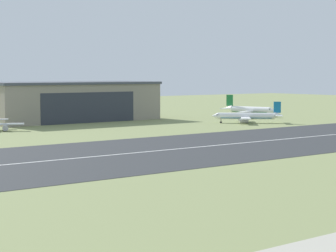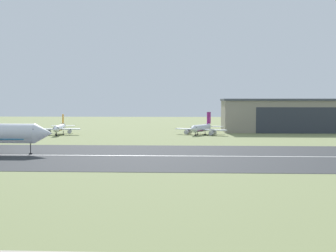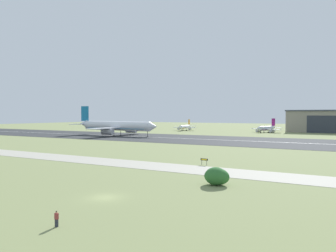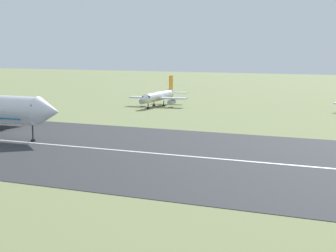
# 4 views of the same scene
# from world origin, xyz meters

# --- Properties ---
(airplane_parked_west) EXTENTS (17.03, 23.89, 8.27)m
(airplane_parked_west) POSITION_xyz_m (-75.67, 181.18, 2.75)
(airplane_parked_west) COLOR silver
(airplane_parked_west) RESTS_ON ground_plane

